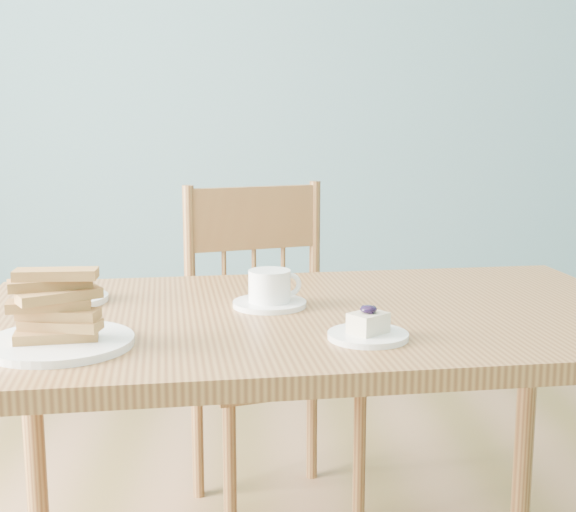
{
  "coord_description": "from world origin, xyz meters",
  "views": [
    {
      "loc": [
        -0.18,
        -1.28,
        1.09
      ],
      "look_at": [
        -0.09,
        0.28,
        0.8
      ],
      "focal_mm": 50.0,
      "sensor_mm": 36.0,
      "label": 1
    }
  ],
  "objects_px": {
    "cheesecake_plate_near": "(368,330)",
    "dining_chair": "(270,349)",
    "dining_table": "(317,346)",
    "coffee_cup": "(270,291)",
    "biscotti_plate": "(58,321)",
    "cheesecake_plate_far": "(67,293)"
  },
  "relations": [
    {
      "from": "cheesecake_plate_near",
      "to": "dining_chair",
      "type": "bearing_deg",
      "value": 100.6
    },
    {
      "from": "dining_table",
      "to": "coffee_cup",
      "type": "distance_m",
      "value": 0.14
    },
    {
      "from": "dining_table",
      "to": "dining_chair",
      "type": "distance_m",
      "value": 0.6
    },
    {
      "from": "dining_table",
      "to": "biscotti_plate",
      "type": "relative_size",
      "value": 5.63
    },
    {
      "from": "dining_chair",
      "to": "cheesecake_plate_near",
      "type": "xyz_separation_m",
      "value": [
        0.14,
        -0.77,
        0.26
      ]
    },
    {
      "from": "coffee_cup",
      "to": "biscotti_plate",
      "type": "height_order",
      "value": "biscotti_plate"
    },
    {
      "from": "cheesecake_plate_near",
      "to": "cheesecake_plate_far",
      "type": "relative_size",
      "value": 0.85
    },
    {
      "from": "dining_table",
      "to": "coffee_cup",
      "type": "height_order",
      "value": "coffee_cup"
    },
    {
      "from": "dining_table",
      "to": "dining_chair",
      "type": "relative_size",
      "value": 1.55
    },
    {
      "from": "dining_chair",
      "to": "cheesecake_plate_far",
      "type": "xyz_separation_m",
      "value": [
        -0.43,
        -0.46,
        0.27
      ]
    },
    {
      "from": "dining_chair",
      "to": "cheesecake_plate_near",
      "type": "distance_m",
      "value": 0.82
    },
    {
      "from": "dining_chair",
      "to": "coffee_cup",
      "type": "xyz_separation_m",
      "value": [
        -0.02,
        -0.53,
        0.28
      ]
    },
    {
      "from": "dining_chair",
      "to": "biscotti_plate",
      "type": "bearing_deg",
      "value": -132.54
    },
    {
      "from": "biscotti_plate",
      "to": "dining_table",
      "type": "bearing_deg",
      "value": 25.06
    },
    {
      "from": "dining_table",
      "to": "coffee_cup",
      "type": "xyz_separation_m",
      "value": [
        -0.09,
        0.05,
        0.1
      ]
    },
    {
      "from": "coffee_cup",
      "to": "cheesecake_plate_near",
      "type": "bearing_deg",
      "value": -68.62
    },
    {
      "from": "cheesecake_plate_far",
      "to": "cheesecake_plate_near",
      "type": "bearing_deg",
      "value": -27.8
    },
    {
      "from": "dining_table",
      "to": "dining_chair",
      "type": "height_order",
      "value": "dining_chair"
    },
    {
      "from": "cheesecake_plate_near",
      "to": "dining_table",
      "type": "bearing_deg",
      "value": 109.83
    },
    {
      "from": "cheesecake_plate_near",
      "to": "coffee_cup",
      "type": "bearing_deg",
      "value": 123.67
    },
    {
      "from": "dining_chair",
      "to": "cheesecake_plate_far",
      "type": "distance_m",
      "value": 0.69
    },
    {
      "from": "cheesecake_plate_near",
      "to": "coffee_cup",
      "type": "distance_m",
      "value": 0.29
    }
  ]
}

